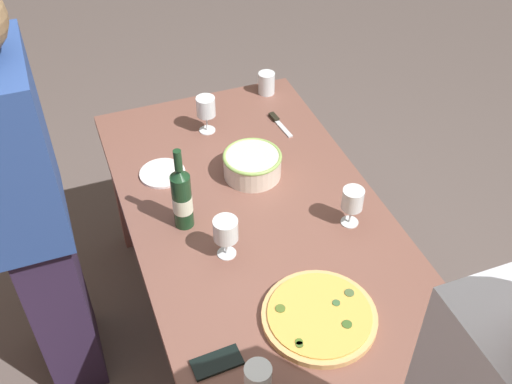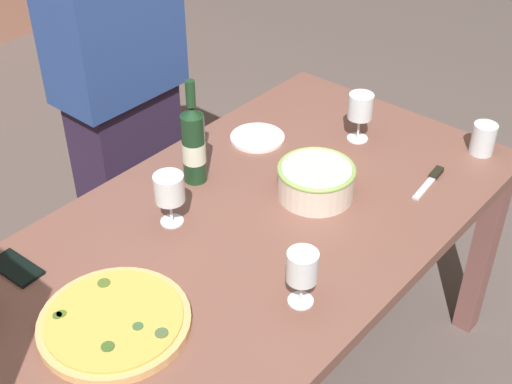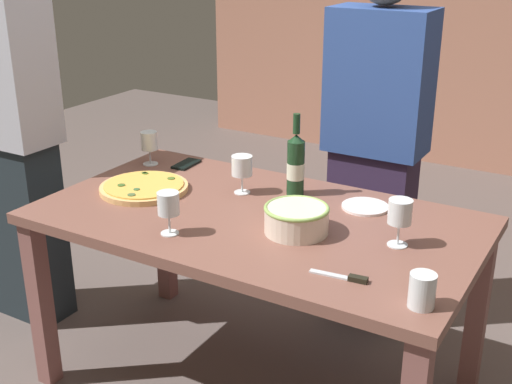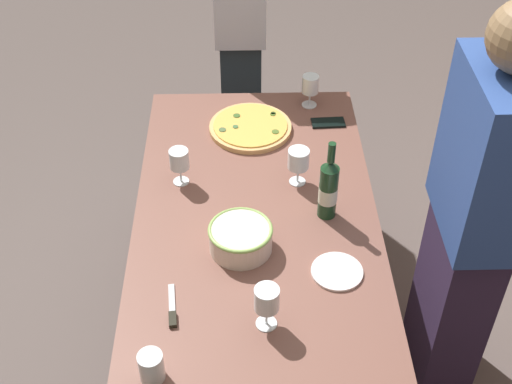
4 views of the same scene
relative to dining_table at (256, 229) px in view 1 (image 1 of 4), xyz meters
name	(u,v)px [view 1 (image 1 of 4)]	position (x,y,z in m)	size (l,w,h in m)	color
ground_plane	(256,333)	(0.00, 0.00, -0.66)	(8.00, 8.00, 0.00)	#5F524E
dining_table	(256,229)	(0.00, 0.00, 0.00)	(1.60, 0.90, 0.75)	brown
pizza	(319,316)	(-0.51, -0.01, 0.11)	(0.35, 0.35, 0.03)	#E4AE6A
serving_bowl	(252,164)	(0.19, -0.06, 0.15)	(0.22, 0.22, 0.10)	beige
wine_bottle	(182,198)	(0.03, 0.26, 0.22)	(0.07, 0.07, 0.33)	#193B20
wine_glass_near_pizza	(258,379)	(-0.69, 0.26, 0.19)	(0.07, 0.07, 0.15)	white
wine_glass_by_bottle	(226,232)	(-0.16, 0.17, 0.20)	(0.08, 0.08, 0.15)	white
wine_glass_far_left	(353,200)	(-0.17, -0.29, 0.20)	(0.08, 0.08, 0.15)	white
wine_glass_far_right	(206,108)	(0.53, 0.02, 0.21)	(0.08, 0.08, 0.16)	white
cup_amber	(267,83)	(0.71, -0.32, 0.14)	(0.07, 0.07, 0.10)	white
side_plate	(162,173)	(0.32, 0.27, 0.10)	(0.18, 0.18, 0.01)	white
cell_phone	(217,362)	(-0.55, 0.33, 0.10)	(0.07, 0.14, 0.01)	black
pizza_knife	(278,122)	(0.48, -0.28, 0.10)	(0.18, 0.04, 0.02)	silver
person_host	(31,214)	(0.17, 0.75, 0.18)	(0.42, 0.24, 1.66)	#31223E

